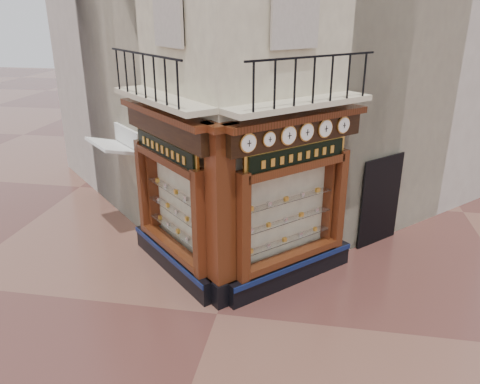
% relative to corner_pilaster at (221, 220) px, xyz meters
% --- Properties ---
extents(ground, '(80.00, 80.00, 0.00)m').
position_rel_corner_pilaster_xyz_m(ground, '(0.00, -0.50, -1.95)').
color(ground, '#532D26').
rests_on(ground, ground).
extents(main_building, '(11.31, 11.31, 12.00)m').
position_rel_corner_pilaster_xyz_m(main_building, '(0.00, 5.66, 4.05)').
color(main_building, beige).
rests_on(main_building, ground).
extents(neighbour_left, '(11.31, 11.31, 11.00)m').
position_rel_corner_pilaster_xyz_m(neighbour_left, '(-2.47, 8.13, 3.55)').
color(neighbour_left, beige).
rests_on(neighbour_left, ground).
extents(neighbour_right, '(11.31, 11.31, 11.00)m').
position_rel_corner_pilaster_xyz_m(neighbour_right, '(2.47, 8.13, 3.55)').
color(neighbour_right, beige).
rests_on(neighbour_right, ground).
extents(shopfront_left, '(2.86, 2.86, 3.98)m').
position_rel_corner_pilaster_xyz_m(shopfront_left, '(-1.41, 1.07, 0.03)').
color(shopfront_left, black).
rests_on(shopfront_left, ground).
extents(shopfront_right, '(2.86, 2.86, 3.98)m').
position_rel_corner_pilaster_xyz_m(shopfront_right, '(1.41, 1.07, 0.03)').
color(shopfront_right, black).
rests_on(shopfront_right, ground).
extents(corner_pilaster, '(0.85, 0.85, 3.98)m').
position_rel_corner_pilaster_xyz_m(corner_pilaster, '(0.00, 0.00, 0.00)').
color(corner_pilaster, black).
rests_on(corner_pilaster, ground).
extents(balcony, '(5.94, 2.97, 1.03)m').
position_rel_corner_pilaster_xyz_m(balcony, '(0.00, 0.99, 2.27)').
color(balcony, beige).
rests_on(balcony, ground).
extents(clock_a, '(0.31, 0.31, 0.38)m').
position_rel_corner_pilaster_xyz_m(clock_a, '(0.57, -0.04, 1.67)').
color(clock_a, gold).
rests_on(clock_a, ground).
extents(clock_b, '(0.26, 0.26, 0.31)m').
position_rel_corner_pilaster_xyz_m(clock_b, '(0.93, 0.32, 1.67)').
color(clock_b, gold).
rests_on(clock_b, ground).
extents(clock_c, '(0.33, 0.33, 0.41)m').
position_rel_corner_pilaster_xyz_m(clock_c, '(1.28, 0.67, 1.67)').
color(clock_c, gold).
rests_on(clock_c, ground).
extents(clock_d, '(0.32, 0.32, 0.40)m').
position_rel_corner_pilaster_xyz_m(clock_d, '(1.62, 1.02, 1.67)').
color(clock_d, gold).
rests_on(clock_d, ground).
extents(clock_e, '(0.32, 0.32, 0.41)m').
position_rel_corner_pilaster_xyz_m(clock_e, '(2.00, 1.40, 1.67)').
color(clock_e, gold).
rests_on(clock_e, ground).
extents(clock_f, '(0.30, 0.30, 0.38)m').
position_rel_corner_pilaster_xyz_m(clock_f, '(2.39, 1.79, 1.67)').
color(clock_f, gold).
rests_on(clock_f, ground).
extents(awning, '(1.81, 1.81, 0.33)m').
position_rel_corner_pilaster_xyz_m(awning, '(-3.63, 2.92, -1.95)').
color(awning, silver).
rests_on(awning, ground).
extents(signboard_left, '(2.06, 2.06, 0.55)m').
position_rel_corner_pilaster_xyz_m(signboard_left, '(-1.46, 1.01, 1.15)').
color(signboard_left, '#F0B946').
rests_on(signboard_left, ground).
extents(signboard_right, '(2.01, 2.01, 0.54)m').
position_rel_corner_pilaster_xyz_m(signboard_right, '(1.46, 1.01, 1.15)').
color(signboard_right, '#F0B946').
rests_on(signboard_right, ground).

